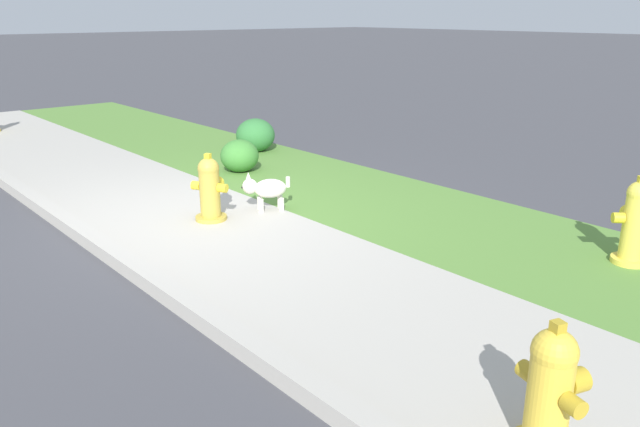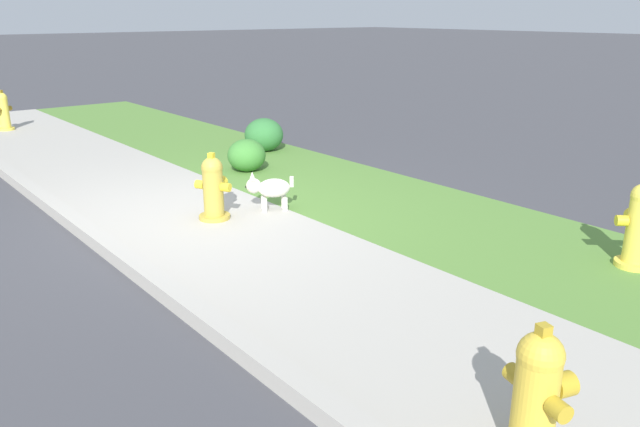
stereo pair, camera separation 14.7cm
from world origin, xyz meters
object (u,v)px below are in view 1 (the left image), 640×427
fire_hydrant_by_grass_verge (635,222)px  shrub_bush_near_lamp (255,135)px  fire_hydrant_near_corner (210,189)px  small_white_dog (266,189)px  fire_hydrant_at_driveway (550,392)px  shrub_bush_far_verge (240,156)px

fire_hydrant_by_grass_verge → shrub_bush_near_lamp: (-5.72, 0.17, -0.12)m
fire_hydrant_near_corner → small_white_dog: fire_hydrant_near_corner is taller
fire_hydrant_at_driveway → fire_hydrant_by_grass_verge: fire_hydrant_by_grass_verge is taller
fire_hydrant_at_driveway → shrub_bush_far_verge: (-5.62, 2.01, -0.12)m
fire_hydrant_near_corner → shrub_bush_far_verge: bearing=108.2°
shrub_bush_near_lamp → fire_hydrant_by_grass_verge: bearing=-1.7°
fire_hydrant_near_corner → small_white_dog: 0.62m
fire_hydrant_near_corner → small_white_dog: bearing=49.1°
fire_hydrant_near_corner → fire_hydrant_by_grass_verge: (3.30, 2.09, 0.03)m
shrub_bush_near_lamp → fire_hydrant_near_corner: bearing=-43.0°
fire_hydrant_at_driveway → shrub_bush_near_lamp: size_ratio=1.21×
fire_hydrant_near_corner → fire_hydrant_at_driveway: (4.11, -0.65, 0.01)m
fire_hydrant_near_corner → small_white_dog: (0.12, 0.61, -0.09)m
small_white_dog → fire_hydrant_by_grass_verge: bearing=143.6°
fire_hydrant_at_driveway → small_white_dog: size_ratio=1.51×
fire_hydrant_near_corner → fire_hydrant_at_driveway: size_ratio=0.99×
fire_hydrant_at_driveway → small_white_dog: fire_hydrant_at_driveway is taller
fire_hydrant_near_corner → shrub_bush_far_verge: 2.04m
fire_hydrant_at_driveway → small_white_dog: 4.18m
fire_hydrant_by_grass_verge → small_white_dog: fire_hydrant_by_grass_verge is taller
shrub_bush_far_verge → shrub_bush_near_lamp: bearing=135.4°
fire_hydrant_at_driveway → fire_hydrant_by_grass_verge: (-0.81, 2.73, 0.03)m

